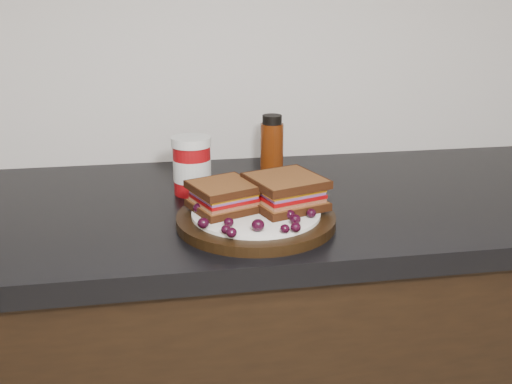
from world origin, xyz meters
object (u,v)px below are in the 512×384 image
plate (256,219)px  oil_bottle (272,147)px  condiment_jar (192,166)px  sandwich_left (223,196)px

plate → oil_bottle: 0.28m
condiment_jar → oil_bottle: oil_bottle is taller
plate → sandwich_left: bearing=158.9°
condiment_jar → oil_bottle: bearing=23.4°
plate → sandwich_left: (-0.05, 0.02, 0.04)m
sandwich_left → condiment_jar: (-0.04, 0.17, 0.01)m
sandwich_left → plate: bearing=-42.7°
plate → oil_bottle: bearing=73.2°
plate → sandwich_left: sandwich_left is taller
condiment_jar → oil_bottle: (0.18, 0.08, 0.01)m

